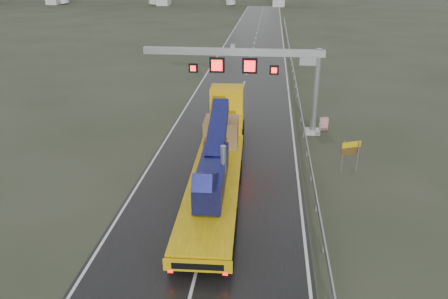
# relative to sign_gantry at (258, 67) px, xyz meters

# --- Properties ---
(ground) EXTENTS (400.00, 400.00, 0.00)m
(ground) POSITION_rel_sign_gantry_xyz_m (-2.10, -17.99, -5.61)
(ground) COLOR #2C3122
(ground) RESTS_ON ground
(road) EXTENTS (11.00, 200.00, 0.02)m
(road) POSITION_rel_sign_gantry_xyz_m (-2.10, 22.01, -5.60)
(road) COLOR black
(road) RESTS_ON ground
(guardrail) EXTENTS (0.20, 140.00, 1.40)m
(guardrail) POSITION_rel_sign_gantry_xyz_m (4.00, 12.01, -4.91)
(guardrail) COLOR gray
(guardrail) RESTS_ON ground
(sign_gantry) EXTENTS (14.90, 1.20, 7.42)m
(sign_gantry) POSITION_rel_sign_gantry_xyz_m (0.00, 0.00, 0.00)
(sign_gantry) COLOR #ADACA8
(sign_gantry) RESTS_ON ground
(heavy_haul_truck) EXTENTS (3.67, 20.74, 4.85)m
(heavy_haul_truck) POSITION_rel_sign_gantry_xyz_m (-2.29, -7.84, -3.73)
(heavy_haul_truck) COLOR yellow
(heavy_haul_truck) RESTS_ON ground
(exit_sign_pair) EXTENTS (1.32, 0.56, 2.40)m
(exit_sign_pair) POSITION_rel_sign_gantry_xyz_m (6.65, -7.63, -3.94)
(exit_sign_pair) COLOR gray
(exit_sign_pair) RESTS_ON ground
(striped_barrier) EXTENTS (0.74, 0.56, 1.12)m
(striped_barrier) POSITION_rel_sign_gantry_xyz_m (5.82, 0.89, -5.05)
(striped_barrier) COLOR red
(striped_barrier) RESTS_ON ground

